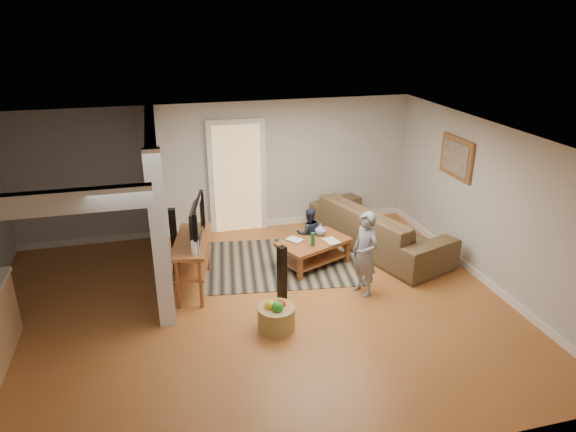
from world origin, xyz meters
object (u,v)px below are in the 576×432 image
Objects in this scene: sofa at (377,248)px; speaker_right at (174,242)px; speaker_left at (282,280)px; coffee_table at (314,246)px; child at (363,293)px; tv_console at (193,244)px; toddler at (308,256)px; toy_basket at (277,316)px.

speaker_right is at bearing 72.17° from sofa.
speaker_right reaches higher than sofa.
coffee_table is at bearing 32.26° from speaker_left.
child is at bearing -67.08° from coffee_table.
sofa is at bearing 22.10° from tv_console.
coffee_table is 1.19× the size of speaker_right.
tv_console is at bearing -63.55° from speaker_right.
child is (1.33, 0.23, -0.52)m from speaker_left.
speaker_left is 1.16× the size of toddler.
sofa is 3.48m from tv_console.
coffee_table is at bearing 86.08° from sofa.
speaker_left is at bearing -46.49° from speaker_right.
coffee_table is 1.50× the size of toddler.
toddler is at bearing 89.06° from coffee_table.
coffee_table is 0.49m from toddler.
speaker_right is at bearing 107.37° from speaker_left.
child reaches higher than toddler.
toddler is (0.01, 0.33, -0.36)m from coffee_table.
toy_basket is 0.56× the size of toddler.
sofa is 3.64m from speaker_right.
tv_console is 1.54m from speaker_left.
toy_basket is (0.97, -1.38, -0.57)m from tv_console.
speaker_left is 0.79× the size of child.
speaker_left is at bearing -30.47° from tv_console.
tv_console is 2.70m from child.
speaker_right is at bearing 125.35° from tv_console.
child is at bearing -14.13° from speaker_left.
speaker_left is 1.93m from toddler.
speaker_left is (-0.88, -1.31, 0.16)m from coffee_table.
sofa is at bearing -174.65° from toddler.
toy_basket is at bearing 111.76° from sofa.
tv_console reaches higher than sofa.
speaker_left is at bearing -123.92° from coffee_table.
child is at bearing 21.55° from toy_basket.
tv_console reaches higher than speaker_right.
tv_console is at bearing 114.48° from speaker_left.
sofa is at bearing 40.45° from toy_basket.
tv_console is at bearing 125.03° from toy_basket.
tv_console is at bearing -171.75° from coffee_table.
child is at bearing 112.34° from toddler.
child reaches higher than sofa.
child is (2.73, -1.37, -0.57)m from speaker_right.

